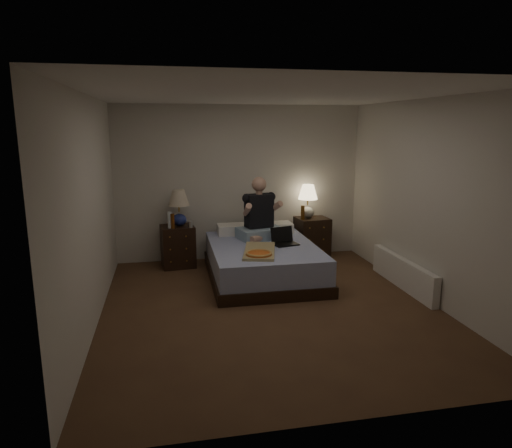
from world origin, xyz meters
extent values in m
cube|color=brown|center=(0.00, 0.00, 0.00)|extent=(4.00, 4.50, 0.00)
cube|color=white|center=(0.00, 0.00, 2.50)|extent=(4.00, 4.50, 0.00)
cube|color=silver|center=(0.00, 2.25, 1.25)|extent=(4.00, 0.00, 2.50)
cube|color=silver|center=(0.00, -2.25, 1.25)|extent=(4.00, 0.00, 2.50)
cube|color=silver|center=(-2.00, 0.00, 1.25)|extent=(0.00, 4.50, 2.50)
cube|color=silver|center=(2.00, 0.00, 1.25)|extent=(0.00, 4.50, 2.50)
cube|color=#6073C1|center=(0.15, 1.11, 0.25)|extent=(1.49, 1.98, 0.49)
cube|color=black|center=(-1.04, 1.92, 0.32)|extent=(0.55, 0.50, 0.65)
cube|color=black|center=(1.19, 2.05, 0.33)|extent=(0.55, 0.51, 0.66)
cylinder|color=silver|center=(-1.15, 1.79, 0.77)|extent=(0.07, 0.07, 0.25)
cylinder|color=beige|center=(-0.85, 1.77, 0.70)|extent=(0.07, 0.07, 0.10)
cylinder|color=#542A0C|center=(-1.11, 1.76, 0.76)|extent=(0.06, 0.06, 0.23)
cylinder|color=#56310C|center=(0.99, 1.96, 0.78)|extent=(0.06, 0.06, 0.23)
cube|color=white|center=(1.93, 0.34, 0.20)|extent=(0.10, 1.60, 0.40)
camera|label=1|loc=(-1.19, -5.08, 2.16)|focal=32.00mm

